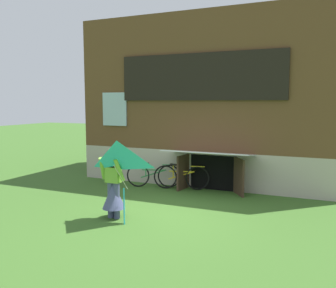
{
  "coord_description": "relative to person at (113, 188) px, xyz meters",
  "views": [
    {
      "loc": [
        3.52,
        -7.43,
        2.64
      ],
      "look_at": [
        -0.16,
        0.99,
        1.58
      ],
      "focal_mm": 38.78,
      "sensor_mm": 36.0,
      "label": 1
    }
  ],
  "objects": [
    {
      "name": "person",
      "position": [
        0.0,
        0.0,
        0.0
      ],
      "size": [
        0.61,
        0.52,
        1.64
      ],
      "rotation": [
        0.0,
        0.0,
        -0.11
      ],
      "color": "#474C75",
      "rests_on": "ground_plane"
    },
    {
      "name": "bicycle_yellow",
      "position": [
        0.4,
        3.19,
        -0.31
      ],
      "size": [
        1.68,
        0.43,
        0.78
      ],
      "rotation": [
        0.0,
        0.0,
        0.23
      ],
      "color": "black",
      "rests_on": "ground_plane"
    },
    {
      "name": "kite",
      "position": [
        0.43,
        -0.53,
        0.71
      ],
      "size": [
        1.14,
        1.03,
        1.77
      ],
      "color": "#2DB2CC",
      "rests_on": "ground_plane"
    },
    {
      "name": "ground_plane",
      "position": [
        0.85,
        0.54,
        -0.69
      ],
      "size": [
        60.0,
        60.0,
        0.0
      ],
      "primitive_type": "plane",
      "color": "#386023"
    },
    {
      "name": "bicycle_green",
      "position": [
        -0.49,
        3.09,
        -0.32
      ],
      "size": [
        1.63,
        0.56,
        0.77
      ],
      "rotation": [
        0.0,
        0.0,
        0.31
      ],
      "color": "black",
      "rests_on": "ground_plane"
    },
    {
      "name": "log_house",
      "position": [
        0.84,
        5.76,
        1.99
      ],
      "size": [
        8.35,
        5.57,
        5.37
      ],
      "color": "#ADA393",
      "rests_on": "ground_plane"
    }
  ]
}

